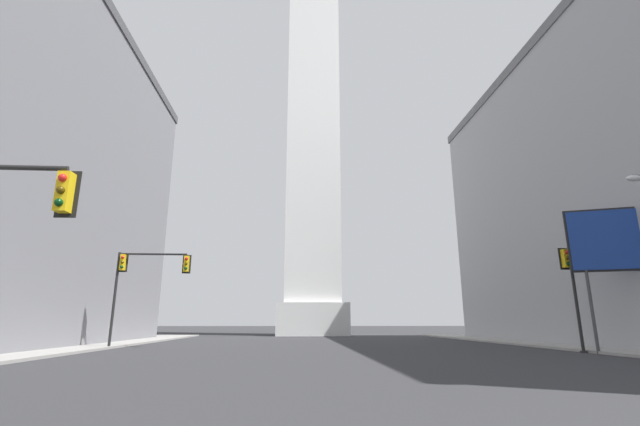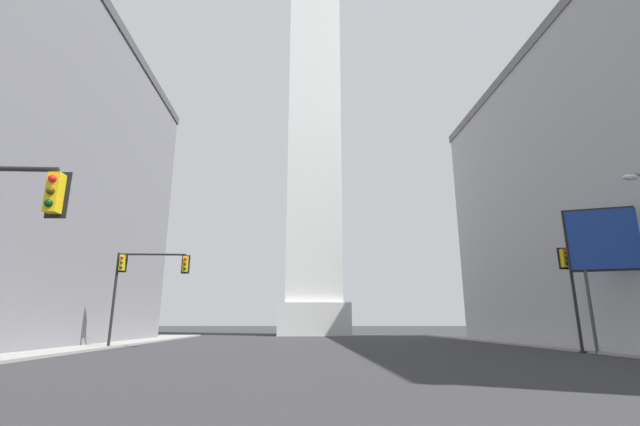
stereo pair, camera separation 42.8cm
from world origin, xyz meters
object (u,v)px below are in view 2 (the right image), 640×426
at_px(traffic_light_mid_left, 140,275).
at_px(billboard_sign, 611,242).
at_px(obelisk, 314,117).
at_px(traffic_light_mid_right, 570,282).

relative_size(traffic_light_mid_left, billboard_sign, 0.79).
xyz_separation_m(obelisk, traffic_light_mid_left, (-13.14, -28.90, -27.19)).
distance_m(traffic_light_mid_left, traffic_light_mid_right, 27.88).
bearing_deg(traffic_light_mid_right, billboard_sign, -37.36).
bearing_deg(traffic_light_mid_right, traffic_light_mid_left, 167.87).
relative_size(obelisk, traffic_light_mid_left, 10.24).
bearing_deg(traffic_light_mid_right, obelisk, 112.09).
height_order(obelisk, traffic_light_mid_left, obelisk).
xyz_separation_m(traffic_light_mid_left, billboard_sign, (29.11, -7.27, 1.24)).
bearing_deg(billboard_sign, traffic_light_mid_right, 142.64).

